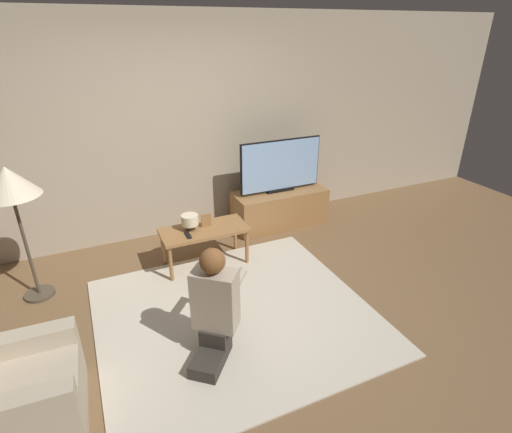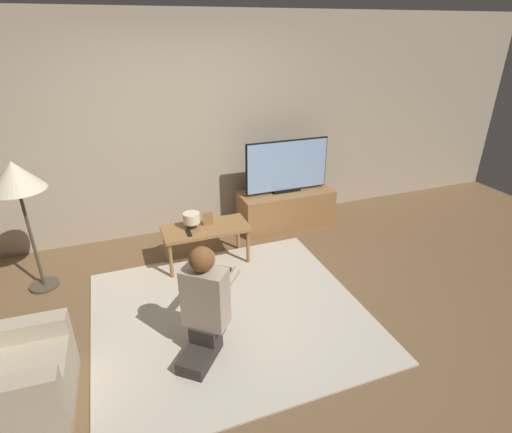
% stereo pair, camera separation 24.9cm
% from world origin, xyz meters
% --- Properties ---
extents(ground_plane, '(10.00, 10.00, 0.00)m').
position_xyz_m(ground_plane, '(0.00, 0.00, 0.00)').
color(ground_plane, brown).
extents(wall_back, '(10.00, 0.06, 2.60)m').
position_xyz_m(wall_back, '(0.00, 1.93, 1.30)').
color(wall_back, tan).
rests_on(wall_back, ground_plane).
extents(rug, '(2.41, 2.21, 0.02)m').
position_xyz_m(rug, '(0.00, 0.00, 0.01)').
color(rug, beige).
rests_on(rug, ground_plane).
extents(tv_stand, '(1.22, 0.48, 0.48)m').
position_xyz_m(tv_stand, '(1.24, 1.51, 0.24)').
color(tv_stand, olive).
rests_on(tv_stand, ground_plane).
extents(tv, '(1.10, 0.08, 0.68)m').
position_xyz_m(tv, '(1.24, 1.52, 0.82)').
color(tv, black).
rests_on(tv, tv_stand).
extents(coffee_table, '(0.93, 0.43, 0.45)m').
position_xyz_m(coffee_table, '(0.03, 0.96, 0.39)').
color(coffee_table, olive).
rests_on(coffee_table, ground_plane).
extents(floor_lamp, '(0.50, 0.50, 1.33)m').
position_xyz_m(floor_lamp, '(-1.65, 1.09, 1.15)').
color(floor_lamp, '#4C4233').
rests_on(floor_lamp, ground_plane).
extents(armchair, '(0.88, 0.75, 0.90)m').
position_xyz_m(armchair, '(-1.77, -0.46, 0.28)').
color(armchair, '#B7A88E').
rests_on(armchair, ground_plane).
extents(person_kneeling, '(0.67, 0.74, 0.95)m').
position_xyz_m(person_kneeling, '(-0.30, -0.35, 0.49)').
color(person_kneeling, '#332D28').
rests_on(person_kneeling, rug).
extents(picture_frame, '(0.11, 0.01, 0.15)m').
position_xyz_m(picture_frame, '(0.07, 0.99, 0.52)').
color(picture_frame, olive).
rests_on(picture_frame, coffee_table).
extents(table_lamp, '(0.18, 0.18, 0.17)m').
position_xyz_m(table_lamp, '(-0.11, 1.00, 0.55)').
color(table_lamp, '#4C3823').
rests_on(table_lamp, coffee_table).
extents(remote, '(0.04, 0.15, 0.02)m').
position_xyz_m(remote, '(-0.17, 0.87, 0.45)').
color(remote, black).
rests_on(remote, coffee_table).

